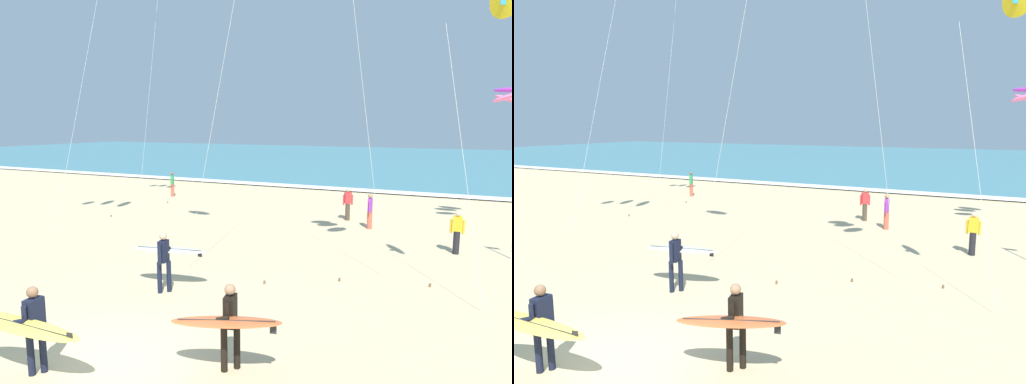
{
  "view_description": "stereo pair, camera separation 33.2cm",
  "coord_description": "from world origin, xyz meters",
  "views": [
    {
      "loc": [
        6.3,
        -5.99,
        4.65
      ],
      "look_at": [
        -0.42,
        7.9,
        2.32
      ],
      "focal_mm": 31.72,
      "sensor_mm": 36.0,
      "label": 1
    },
    {
      "loc": [
        6.6,
        -5.84,
        4.65
      ],
      "look_at": [
        -0.42,
        7.9,
        2.32
      ],
      "focal_mm": 31.72,
      "sensor_mm": 36.0,
      "label": 2
    }
  ],
  "objects": [
    {
      "name": "surfer_trailing",
      "position": [
        2.41,
        0.88,
        1.04
      ],
      "size": [
        2.15,
        1.13,
        1.71
      ],
      "color": "black",
      "rests_on": "ground"
    },
    {
      "name": "surfer_lead",
      "position": [
        -1.29,
        3.94,
        1.05
      ],
      "size": [
        2.28,
        1.14,
        1.71
      ],
      "color": "black",
      "rests_on": "ground"
    },
    {
      "name": "surfer_third",
      "position": [
        -0.8,
        -0.85,
        1.05
      ],
      "size": [
        2.56,
        1.12,
        1.71
      ],
      "color": "black",
      "rests_on": "ground"
    },
    {
      "name": "kite_arc_violet_low",
      "position": [
        7.43,
        16.48,
        5.85
      ],
      "size": [
        4.88,
        2.55,
        6.19
      ],
      "color": "pink",
      "rests_on": "ground"
    },
    {
      "name": "ocean_water",
      "position": [
        0.0,
        54.99,
        0.04
      ],
      "size": [
        160.0,
        60.0,
        0.08
      ],
      "primitive_type": "cube",
      "color": "teal",
      "rests_on": "ground"
    },
    {
      "name": "bystander_purple_top",
      "position": [
        2.26,
        14.02,
        0.81
      ],
      "size": [
        0.22,
        0.5,
        1.59
      ],
      "color": "#D8593F",
      "rests_on": "ground"
    },
    {
      "name": "bystander_red_top",
      "position": [
        0.91,
        15.39,
        0.81
      ],
      "size": [
        0.43,
        0.33,
        1.59
      ],
      "color": "#4C3D2D",
      "rests_on": "ground"
    },
    {
      "name": "shoreline_foam",
      "position": [
        0.0,
        25.29,
        0.09
      ],
      "size": [
        160.0,
        1.59,
        0.01
      ],
      "primitive_type": "cube",
      "color": "white",
      "rests_on": "ocean_water"
    },
    {
      "name": "bystander_yellow_top",
      "position": [
        5.91,
        11.4,
        0.81
      ],
      "size": [
        0.5,
        0.22,
        1.59
      ],
      "color": "black",
      "rests_on": "ground"
    },
    {
      "name": "ground_plane",
      "position": [
        0.0,
        0.0,
        0.0
      ],
      "size": [
        160.0,
        160.0,
        0.0
      ],
      "primitive_type": "plane",
      "color": "#CCB789"
    },
    {
      "name": "bystander_green_top",
      "position": [
        -11.14,
        17.66,
        0.81
      ],
      "size": [
        0.31,
        0.45,
        1.59
      ],
      "color": "#D8593F",
      "rests_on": "ground"
    }
  ]
}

